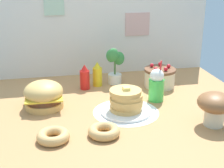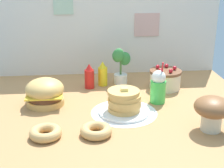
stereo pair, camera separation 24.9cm
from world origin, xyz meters
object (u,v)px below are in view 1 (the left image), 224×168
object	(u,v)px
potted_plant	(115,64)
pancake_stack	(126,102)
ketchup_bottle	(85,78)
burger	(44,95)
donut_chocolate	(104,131)
layer_cake	(160,77)
mushroom_stool	(215,106)
mustard_bottle	(97,75)
donut_pink_glaze	(53,136)
cream_soda_cup	(156,85)

from	to	relation	value
potted_plant	pancake_stack	bearing A→B (deg)	-94.29
ketchup_bottle	burger	bearing A→B (deg)	-136.74
burger	potted_plant	world-z (taller)	potted_plant
donut_chocolate	layer_cake	bearing A→B (deg)	50.44
ketchup_bottle	mushroom_stool	size ratio (longest dim) A/B	0.91
mustard_bottle	layer_cake	bearing A→B (deg)	-13.93
mushroom_stool	donut_pink_glaze	bearing A→B (deg)	179.71
ketchup_bottle	mushroom_stool	bearing A→B (deg)	-48.00
potted_plant	layer_cake	bearing A→B (deg)	-23.33
mustard_bottle	donut_chocolate	world-z (taller)	mustard_bottle
mushroom_stool	pancake_stack	bearing A→B (deg)	149.17
mustard_bottle	donut_chocolate	xyz separation A→B (m)	(-0.11, -0.92, -0.07)
ketchup_bottle	cream_soda_cup	world-z (taller)	cream_soda_cup
potted_plant	cream_soda_cup	bearing A→B (deg)	-62.16
pancake_stack	potted_plant	distance (m)	0.64
burger	ketchup_bottle	distance (m)	0.49
potted_plant	mustard_bottle	bearing A→B (deg)	-170.27
donut_pink_glaze	donut_chocolate	world-z (taller)	same
mushroom_stool	donut_chocolate	bearing A→B (deg)	179.69
burger	donut_pink_glaze	world-z (taller)	burger
mustard_bottle	donut_chocolate	distance (m)	0.93
burger	mustard_bottle	size ratio (longest dim) A/B	1.33
layer_cake	cream_soda_cup	bearing A→B (deg)	-114.21
donut_chocolate	potted_plant	world-z (taller)	potted_plant
mustard_bottle	potted_plant	distance (m)	0.19
donut_chocolate	mushroom_stool	distance (m)	0.77
mushroom_stool	burger	bearing A→B (deg)	154.93
burger	donut_pink_glaze	size ratio (longest dim) A/B	1.43
donut_chocolate	burger	bearing A→B (deg)	125.25
pancake_stack	donut_pink_glaze	size ratio (longest dim) A/B	1.83
pancake_stack	mushroom_stool	bearing A→B (deg)	-30.83
layer_cake	donut_chocolate	xyz separation A→B (m)	(-0.65, -0.79, -0.05)
donut_chocolate	potted_plant	xyz separation A→B (m)	(0.27, 0.95, 0.15)
mushroom_stool	potted_plant	bearing A→B (deg)	117.25
burger	cream_soda_cup	distance (m)	0.89
donut_pink_glaze	mushroom_stool	bearing A→B (deg)	-0.29
cream_soda_cup	potted_plant	distance (m)	0.53
layer_cake	donut_chocolate	distance (m)	1.02
donut_pink_glaze	donut_chocolate	bearing A→B (deg)	-0.24
donut_pink_glaze	layer_cake	bearing A→B (deg)	38.92
ketchup_bottle	cream_soda_cup	bearing A→B (deg)	-35.08
ketchup_bottle	donut_pink_glaze	world-z (taller)	ketchup_bottle
donut_chocolate	donut_pink_glaze	bearing A→B (deg)	179.76
donut_chocolate	pancake_stack	bearing A→B (deg)	54.80
donut_pink_glaze	mushroom_stool	distance (m)	1.09
burger	mushroom_stool	xyz separation A→B (m)	(1.14, -0.53, 0.04)
donut_chocolate	mushroom_stool	world-z (taller)	mushroom_stool
ketchup_bottle	potted_plant	distance (m)	0.31
pancake_stack	layer_cake	bearing A→B (deg)	47.76
mustard_bottle	ketchup_bottle	bearing A→B (deg)	-153.79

